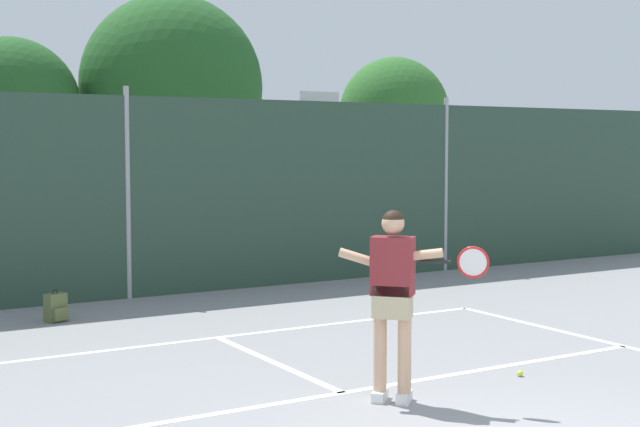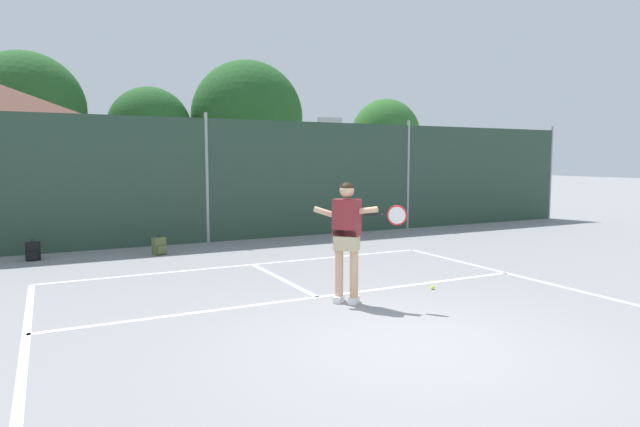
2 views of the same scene
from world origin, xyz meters
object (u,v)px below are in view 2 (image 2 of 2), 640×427
(basketball_hoop, at_px, (329,156))
(backpack_black, at_px, (33,252))
(tennis_ball, at_px, (433,288))
(tennis_player, at_px, (348,231))
(backpack_olive, at_px, (159,246))

(basketball_hoop, height_order, backpack_black, basketball_hoop)
(basketball_hoop, xyz_separation_m, tennis_ball, (-2.43, -8.38, -2.28))
(tennis_ball, bearing_deg, basketball_hoop, 73.83)
(basketball_hoop, height_order, tennis_player, basketball_hoop)
(tennis_player, bearing_deg, backpack_black, 125.48)
(backpack_black, bearing_deg, tennis_player, -54.52)
(basketball_hoop, relative_size, backpack_black, 7.67)
(basketball_hoop, bearing_deg, tennis_player, -116.11)
(basketball_hoop, relative_size, backpack_olive, 7.67)
(tennis_ball, xyz_separation_m, backpack_olive, (-3.50, 5.58, 0.16))
(backpack_olive, bearing_deg, backpack_black, 169.18)
(basketball_hoop, distance_m, tennis_ball, 9.02)
(basketball_hoop, bearing_deg, tennis_ball, -106.17)
(tennis_player, relative_size, backpack_olive, 4.01)
(tennis_player, distance_m, tennis_ball, 2.03)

